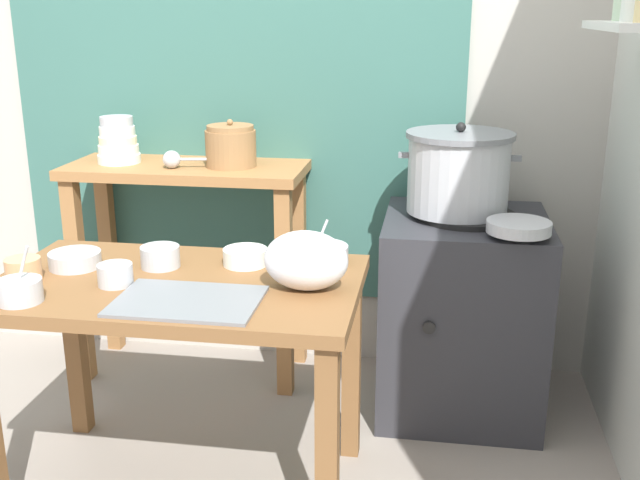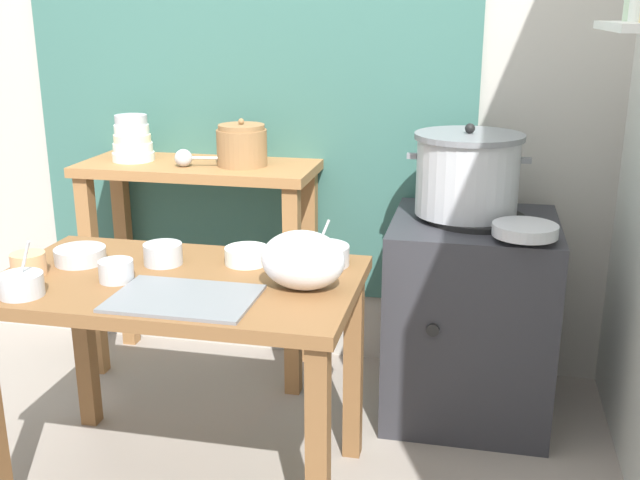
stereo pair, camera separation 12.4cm
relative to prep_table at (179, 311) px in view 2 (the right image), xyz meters
The scene contains 18 objects.
wall_back 1.30m from the prep_table, 82.44° to the left, with size 4.40×0.12×2.60m.
prep_table is the anchor object (origin of this frame).
back_shelf_table 0.86m from the prep_table, 106.36° to the left, with size 0.96×0.40×0.90m.
stove_block 1.14m from the prep_table, 38.34° to the left, with size 0.60×0.61×0.78m.
steamer_pot 1.14m from the prep_table, 40.45° to the left, with size 0.44×0.39×0.33m.
clay_pot 0.90m from the prep_table, 93.51° to the left, with size 0.20×0.20×0.19m.
bowl_stack_enamel 1.05m from the prep_table, 122.24° to the left, with size 0.17×0.17×0.19m.
ladle 0.86m from the prep_table, 108.84° to the left, with size 0.30×0.09×0.07m.
serving_tray 0.23m from the prep_table, 61.66° to the right, with size 0.40×0.28×0.01m, color slate.
plastic_bag 0.44m from the prep_table, ahead, with size 0.25×0.16×0.18m, color white.
wide_pan 1.15m from the prep_table, 24.30° to the left, with size 0.22×0.22×0.04m, color #B7BABF.
prep_bowl_0 0.20m from the prep_table, 129.46° to the left, with size 0.12×0.12×0.07m.
prep_bowl_1 0.46m from the prep_table, 147.50° to the right, with size 0.12×0.12×0.16m.
prep_bowl_2 0.28m from the prep_table, 45.38° to the left, with size 0.14×0.14×0.05m.
prep_bowl_3 0.39m from the prep_table, 169.53° to the left, with size 0.16×0.16×0.05m.
prep_bowl_4 0.23m from the prep_table, 157.71° to the right, with size 0.10×0.10×0.06m.
prep_bowl_5 0.48m from the prep_table, behind, with size 0.10×0.10×0.07m.
prep_bowl_6 0.48m from the prep_table, 27.54° to the left, with size 0.17×0.17×0.14m.
Camera 2 is at (0.82, -1.99, 1.50)m, focal length 42.17 mm.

